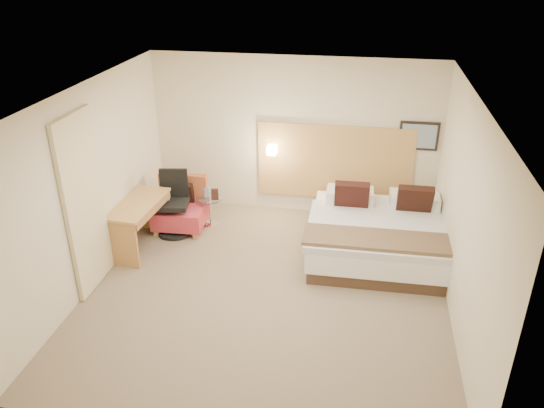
% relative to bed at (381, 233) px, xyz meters
% --- Properties ---
extents(floor, '(4.80, 5.00, 0.02)m').
position_rel_bed_xyz_m(floor, '(-1.51, -1.25, -0.35)').
color(floor, '#796852').
rests_on(floor, ground).
extents(ceiling, '(4.80, 5.00, 0.02)m').
position_rel_bed_xyz_m(ceiling, '(-1.51, -1.25, 2.37)').
color(ceiling, white).
rests_on(ceiling, floor).
extents(wall_back, '(4.80, 0.02, 2.70)m').
position_rel_bed_xyz_m(wall_back, '(-1.51, 1.26, 1.01)').
color(wall_back, beige).
rests_on(wall_back, floor).
extents(wall_front, '(4.80, 0.02, 2.70)m').
position_rel_bed_xyz_m(wall_front, '(-1.51, -3.76, 1.01)').
color(wall_front, beige).
rests_on(wall_front, floor).
extents(wall_left, '(0.02, 5.00, 2.70)m').
position_rel_bed_xyz_m(wall_left, '(-3.92, -1.25, 1.01)').
color(wall_left, beige).
rests_on(wall_left, floor).
extents(wall_right, '(0.02, 5.00, 2.70)m').
position_rel_bed_xyz_m(wall_right, '(0.90, -1.25, 1.01)').
color(wall_right, beige).
rests_on(wall_right, floor).
extents(headboard_panel, '(2.60, 0.04, 1.30)m').
position_rel_bed_xyz_m(headboard_panel, '(-0.81, 1.22, 0.61)').
color(headboard_panel, '#BB8848').
rests_on(headboard_panel, wall_back).
extents(art_frame, '(0.62, 0.03, 0.47)m').
position_rel_bed_xyz_m(art_frame, '(0.51, 1.23, 1.16)').
color(art_frame, black).
rests_on(art_frame, wall_back).
extents(art_canvas, '(0.54, 0.01, 0.39)m').
position_rel_bed_xyz_m(art_canvas, '(0.51, 1.21, 1.16)').
color(art_canvas, '#748BA0').
rests_on(art_canvas, wall_back).
extents(lamp_arm, '(0.02, 0.12, 0.02)m').
position_rel_bed_xyz_m(lamp_arm, '(-1.86, 1.17, 0.81)').
color(lamp_arm, silver).
rests_on(lamp_arm, wall_back).
extents(lamp_shade, '(0.15, 0.15, 0.15)m').
position_rel_bed_xyz_m(lamp_shade, '(-1.86, 1.11, 0.81)').
color(lamp_shade, '#F3E2BE').
rests_on(lamp_shade, wall_back).
extents(curtain, '(0.06, 0.90, 2.42)m').
position_rel_bed_xyz_m(curtain, '(-3.87, -1.50, 0.88)').
color(curtain, beige).
rests_on(curtain, wall_left).
extents(bottle_a, '(0.06, 0.06, 0.18)m').
position_rel_bed_xyz_m(bottle_a, '(-2.87, 0.48, 0.23)').
color(bottle_a, '#8198C8').
rests_on(bottle_a, side_table).
extents(bottle_b, '(0.06, 0.06, 0.18)m').
position_rel_bed_xyz_m(bottle_b, '(-2.84, 0.51, 0.23)').
color(bottle_b, '#7E93C3').
rests_on(bottle_b, side_table).
extents(menu_folder, '(0.12, 0.06, 0.19)m').
position_rel_bed_xyz_m(menu_folder, '(-2.69, 0.41, 0.24)').
color(menu_folder, '#381C17').
rests_on(menu_folder, side_table).
extents(bed, '(2.20, 2.12, 1.05)m').
position_rel_bed_xyz_m(bed, '(0.00, 0.00, 0.00)').
color(bed, '#422E21').
rests_on(bed, floor).
extents(lounge_chair, '(0.84, 0.74, 0.85)m').
position_rel_bed_xyz_m(lounge_chair, '(-3.24, 0.28, -0.00)').
color(lounge_chair, tan).
rests_on(lounge_chair, floor).
extents(side_table, '(0.51, 0.51, 0.49)m').
position_rel_bed_xyz_m(side_table, '(-2.79, 0.45, -0.07)').
color(side_table, white).
rests_on(side_table, floor).
extents(desk, '(0.65, 1.27, 0.77)m').
position_rel_bed_xyz_m(desk, '(-3.63, -0.46, 0.26)').
color(desk, '#BB8949').
rests_on(desk, floor).
extents(desk_chair, '(0.67, 0.67, 1.03)m').
position_rel_bed_xyz_m(desk_chair, '(-3.29, 0.11, 0.08)').
color(desk_chair, black).
rests_on(desk_chair, floor).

